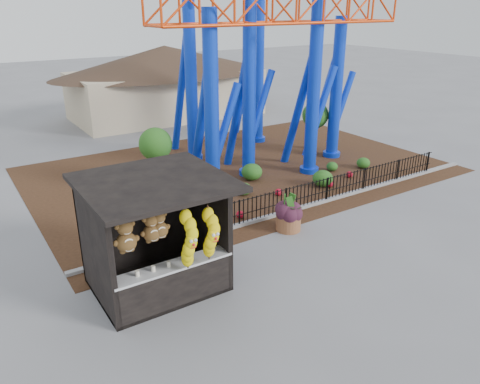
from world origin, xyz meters
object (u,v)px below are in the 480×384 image
roller_coaster (258,20)px  terracotta_planter (288,222)px  potted_plant (289,217)px  prize_booth (158,240)px

roller_coaster → terracotta_planter: bearing=-115.9°
potted_plant → terracotta_planter: bearing=-171.2°
roller_coaster → potted_plant: roller_coaster is taller
roller_coaster → terracotta_planter: (-3.06, -6.30, -6.17)m
terracotta_planter → potted_plant: 0.19m
prize_booth → roller_coaster: 12.00m
potted_plant → roller_coaster: bearing=82.8°
terracotta_planter → potted_plant: size_ratio=0.90×
prize_booth → terracotta_planter: 5.33m
prize_booth → terracotta_planter: (5.08, 1.02, -1.25)m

